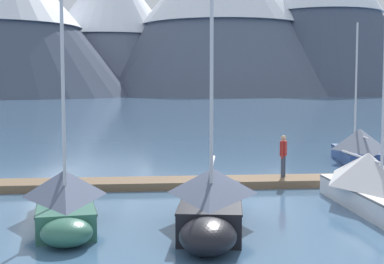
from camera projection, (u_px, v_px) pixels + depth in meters
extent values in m
plane|color=#426689|center=(220.00, 208.00, 18.56)|extent=(700.00, 700.00, 0.00)
cone|color=slate|center=(112.00, 26.00, 206.34)|extent=(71.58, 71.58, 49.92)
cone|color=#4C566B|center=(222.00, 11.00, 201.71)|extent=(95.07, 95.07, 59.31)
cone|color=#424C60|center=(323.00, 6.00, 200.13)|extent=(71.90, 71.90, 62.54)
cube|color=brown|center=(200.00, 183.00, 22.49)|extent=(23.45, 3.02, 0.30)
cylinder|color=#38383D|center=(202.00, 187.00, 21.79)|extent=(22.43, 1.52, 0.24)
cylinder|color=#38383D|center=(198.00, 180.00, 23.19)|extent=(22.43, 1.52, 0.24)
cube|color=#336B56|center=(65.00, 210.00, 16.70)|extent=(1.92, 4.92, 0.74)
ellipsoid|color=#336B56|center=(67.00, 233.00, 14.14)|extent=(1.41, 1.43, 0.70)
cube|color=#163027|center=(65.00, 199.00, 16.67)|extent=(1.95, 4.83, 0.06)
cylinder|color=silver|center=(63.00, 90.00, 15.80)|extent=(0.10, 0.10, 6.32)
cylinder|color=silver|center=(64.00, 167.00, 17.31)|extent=(0.30, 2.69, 0.08)
pyramid|color=#4C5670|center=(65.00, 183.00, 16.98)|extent=(2.09, 3.98, 0.76)
cube|color=black|center=(212.00, 210.00, 16.32)|extent=(2.67, 5.14, 0.89)
ellipsoid|color=black|center=(208.00, 236.00, 13.55)|extent=(1.78, 2.18, 0.84)
cube|color=black|center=(212.00, 196.00, 16.28)|extent=(2.69, 5.05, 0.06)
cylinder|color=silver|center=(212.00, 69.00, 15.38)|extent=(0.10, 0.10, 7.15)
cylinder|color=silver|center=(213.00, 162.00, 16.89)|extent=(0.65, 2.53, 0.08)
pyramid|color=#4C5670|center=(212.00, 180.00, 16.62)|extent=(2.70, 4.24, 0.72)
cube|color=silver|center=(373.00, 198.00, 18.46)|extent=(1.95, 5.70, 0.71)
cube|color=slate|center=(373.00, 189.00, 18.43)|extent=(1.98, 5.59, 0.06)
cylinder|color=silver|center=(384.00, 86.00, 17.55)|extent=(0.10, 0.10, 6.57)
cylinder|color=silver|center=(361.00, 157.00, 19.42)|extent=(0.25, 3.36, 0.08)
pyramid|color=silver|center=(368.00, 169.00, 18.80)|extent=(2.14, 4.59, 1.08)
cube|color=navy|center=(358.00, 156.00, 29.15)|extent=(2.78, 5.12, 0.73)
ellipsoid|color=navy|center=(346.00, 150.00, 31.84)|extent=(1.84, 1.91, 0.69)
cube|color=#121D39|center=(358.00, 149.00, 29.12)|extent=(2.80, 5.03, 0.06)
cylinder|color=silver|center=(356.00, 85.00, 29.58)|extent=(0.10, 0.10, 6.49)
cylinder|color=silver|center=(361.00, 136.00, 28.33)|extent=(0.70, 2.90, 0.08)
pyramid|color=slate|center=(360.00, 139.00, 28.71)|extent=(2.82, 4.22, 1.08)
cylinder|color=#384256|center=(284.00, 166.00, 23.10)|extent=(0.14, 0.14, 0.86)
cylinder|color=#384256|center=(283.00, 167.00, 22.85)|extent=(0.14, 0.14, 0.86)
cube|color=#B22823|center=(283.00, 148.00, 22.91)|extent=(0.38, 0.44, 0.60)
sphere|color=tan|center=(284.00, 138.00, 22.88)|extent=(0.22, 0.22, 0.22)
cylinder|color=#B22823|center=(285.00, 149.00, 23.15)|extent=(0.09, 0.09, 0.62)
cylinder|color=#B22823|center=(282.00, 151.00, 22.68)|extent=(0.09, 0.09, 0.62)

